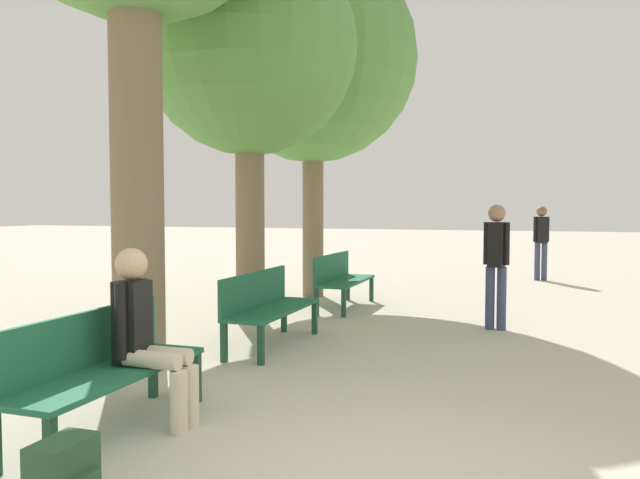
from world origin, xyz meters
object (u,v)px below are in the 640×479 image
(bench_row_2, at_px, (340,276))
(tree_row_2, at_px, (313,59))
(person_seated, at_px, (146,332))
(pedestrian_near, at_px, (541,238))
(tree_row_1, at_px, (249,49))
(bench_row_1, at_px, (266,303))
(pedestrian_mid, at_px, (496,258))
(bench_row_0, at_px, (100,363))
(backpack, at_px, (64,479))

(bench_row_2, bearing_deg, tree_row_2, 128.32)
(person_seated, distance_m, pedestrian_near, 10.77)
(tree_row_1, height_order, person_seated, tree_row_1)
(bench_row_1, bearing_deg, bench_row_2, 90.00)
(person_seated, distance_m, pedestrian_mid, 5.00)
(bench_row_2, height_order, tree_row_2, tree_row_2)
(bench_row_0, height_order, bench_row_2, same)
(person_seated, distance_m, backpack, 1.41)
(tree_row_2, height_order, pedestrian_mid, tree_row_2)
(tree_row_1, bearing_deg, pedestrian_mid, 8.70)
(bench_row_0, xyz_separation_m, tree_row_2, (-0.83, 6.79, 3.67))
(bench_row_1, xyz_separation_m, pedestrian_near, (3.02, 7.75, 0.42))
(tree_row_2, height_order, person_seated, tree_row_2)
(pedestrian_mid, bearing_deg, person_seated, -115.92)
(person_seated, relative_size, pedestrian_near, 0.81)
(tree_row_2, relative_size, pedestrian_near, 3.75)
(bench_row_0, height_order, pedestrian_mid, pedestrian_mid)
(tree_row_1, bearing_deg, person_seated, -75.07)
(pedestrian_near, bearing_deg, bench_row_2, -121.69)
(backpack, distance_m, pedestrian_mid, 6.08)
(bench_row_2, bearing_deg, pedestrian_near, 58.31)
(person_seated, height_order, pedestrian_near, pedestrian_near)
(bench_row_0, height_order, tree_row_1, tree_row_1)
(bench_row_0, bearing_deg, bench_row_2, 90.00)
(tree_row_2, distance_m, backpack, 8.91)
(person_seated, xyz_separation_m, pedestrian_mid, (2.18, 4.49, 0.24))
(bench_row_0, relative_size, bench_row_2, 1.00)
(bench_row_0, relative_size, person_seated, 1.32)
(pedestrian_mid, bearing_deg, backpack, -107.40)
(tree_row_1, relative_size, pedestrian_near, 3.27)
(backpack, relative_size, pedestrian_mid, 0.24)
(tree_row_1, bearing_deg, tree_row_2, 90.00)
(person_seated, xyz_separation_m, pedestrian_near, (2.78, 10.40, 0.23))
(bench_row_0, distance_m, tree_row_2, 7.76)
(bench_row_2, height_order, backpack, bench_row_2)
(pedestrian_near, distance_m, pedestrian_mid, 5.95)
(bench_row_0, bearing_deg, tree_row_1, 101.15)
(backpack, height_order, pedestrian_mid, pedestrian_mid)
(tree_row_2, relative_size, person_seated, 4.66)
(tree_row_2, height_order, backpack, tree_row_2)
(bench_row_1, relative_size, tree_row_2, 0.28)
(tree_row_2, bearing_deg, backpack, -79.59)
(tree_row_1, xyz_separation_m, backpack, (1.44, -5.26, -3.53))
(pedestrian_near, bearing_deg, pedestrian_mid, -95.80)
(tree_row_1, relative_size, person_seated, 4.06)
(tree_row_2, bearing_deg, person_seated, -80.80)
(bench_row_0, relative_size, tree_row_1, 0.33)
(bench_row_1, xyz_separation_m, backpack, (0.61, -3.92, -0.30))
(bench_row_2, height_order, person_seated, person_seated)
(pedestrian_near, bearing_deg, bench_row_1, -111.26)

